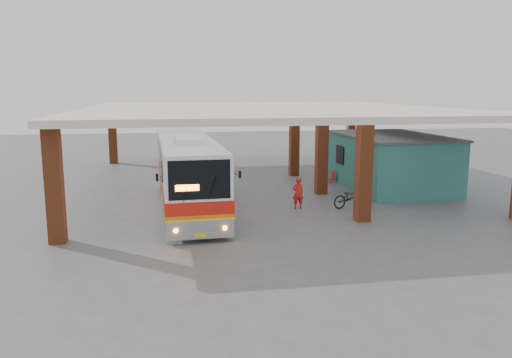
{
  "coord_description": "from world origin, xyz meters",
  "views": [
    {
      "loc": [
        -5.34,
        -23.13,
        5.68
      ],
      "look_at": [
        -1.2,
        0.0,
        1.47
      ],
      "focal_mm": 35.0,
      "sensor_mm": 36.0,
      "label": 1
    }
  ],
  "objects_px": {
    "red_chair": "(332,177)",
    "coach_bus": "(188,172)",
    "pedestrian": "(298,193)",
    "motorcycle": "(351,197)"
  },
  "relations": [
    {
      "from": "pedestrian",
      "to": "red_chair",
      "type": "distance_m",
      "value": 7.44
    },
    {
      "from": "coach_bus",
      "to": "pedestrian",
      "type": "distance_m",
      "value": 5.43
    },
    {
      "from": "motorcycle",
      "to": "red_chair",
      "type": "bearing_deg",
      "value": -28.2
    },
    {
      "from": "pedestrian",
      "to": "coach_bus",
      "type": "bearing_deg",
      "value": -13.34
    },
    {
      "from": "coach_bus",
      "to": "red_chair",
      "type": "bearing_deg",
      "value": 28.17
    },
    {
      "from": "coach_bus",
      "to": "motorcycle",
      "type": "xyz_separation_m",
      "value": [
        7.81,
        -1.37,
        -1.24
      ]
    },
    {
      "from": "red_chair",
      "to": "pedestrian",
      "type": "bearing_deg",
      "value": -127.43
    },
    {
      "from": "red_chair",
      "to": "coach_bus",
      "type": "bearing_deg",
      "value": -156.07
    },
    {
      "from": "motorcycle",
      "to": "coach_bus",
      "type": "bearing_deg",
      "value": 62.83
    },
    {
      "from": "pedestrian",
      "to": "red_chair",
      "type": "bearing_deg",
      "value": -122.81
    }
  ]
}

